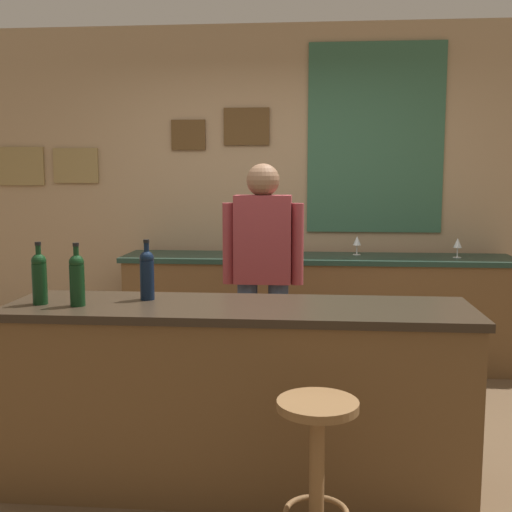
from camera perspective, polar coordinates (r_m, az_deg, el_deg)
The scene contains 11 objects.
ground_plane at distance 3.70m, azimuth -0.85°, elevation -17.26°, with size 10.00×10.00×0.00m, color brown.
back_wall at distance 5.39m, azimuth 1.49°, elevation 6.05°, with size 6.00×0.09×2.80m.
bar_counter at distance 3.16m, azimuth -1.62°, elevation -12.66°, with size 2.27×0.60×0.92m.
side_counter at distance 5.12m, azimuth 5.50°, elevation -4.98°, with size 3.13×0.56×0.90m.
bartender at distance 4.00m, azimuth 0.63°, elevation -1.35°, with size 0.52×0.21×1.62m.
bar_stool at distance 2.57m, azimuth 5.61°, elevation -17.65°, with size 0.32×0.32×0.68m.
wine_bottle_a at distance 3.20m, azimuth -19.21°, elevation -1.79°, with size 0.07×0.07×0.31m.
wine_bottle_b at distance 3.11m, azimuth -16.06°, elevation -1.95°, with size 0.07×0.07×0.31m.
wine_bottle_c at distance 3.19m, azimuth -9.95°, elevation -1.54°, with size 0.07×0.07×0.31m.
wine_glass_a at distance 5.14m, azimuth 9.23°, elevation 1.32°, with size 0.07×0.07×0.16m.
wine_glass_b at distance 5.15m, azimuth 17.97°, elevation 1.07°, with size 0.07×0.07×0.16m.
Camera 1 is at (0.34, -3.35, 1.55)m, focal length 43.72 mm.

